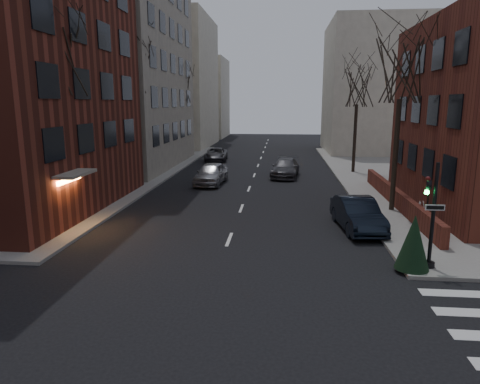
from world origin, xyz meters
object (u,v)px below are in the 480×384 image
(car_lane_silver, at_px, (211,173))
(parked_sedan, at_px, (357,214))
(tree_left_b, at_px, (137,67))
(tree_right_a, at_px, (402,69))
(streetlamp_near, at_px, (129,132))
(tree_left_c, at_px, (180,86))
(car_lane_gray, at_px, (285,168))
(tree_right_b, at_px, (358,87))
(car_lane_far, at_px, (216,154))
(tree_left_a, at_px, (56,57))
(streetlamp_far, at_px, (190,120))
(traffic_signal, at_px, (431,222))
(evergreen_shrub, at_px, (413,242))
(sandwich_board, at_px, (421,209))

(car_lane_silver, bearing_deg, parked_sedan, -46.24)
(car_lane_silver, bearing_deg, tree_left_b, 179.94)
(tree_right_a, bearing_deg, car_lane_silver, 147.56)
(streetlamp_near, bearing_deg, tree_left_b, 98.53)
(tree_left_c, bearing_deg, tree_left_b, -90.00)
(parked_sedan, relative_size, car_lane_gray, 0.92)
(tree_right_b, xyz_separation_m, car_lane_far, (-13.60, 7.23, -6.89))
(tree_left_b, distance_m, car_lane_gray, 14.52)
(tree_left_a, height_order, streetlamp_far, tree_left_a)
(parked_sedan, xyz_separation_m, car_lane_silver, (-9.28, 11.32, 0.04))
(tree_left_b, relative_size, tree_right_b, 1.18)
(traffic_signal, bearing_deg, car_lane_far, 112.84)
(tree_left_a, height_order, tree_left_c, tree_left_a)
(tree_left_c, distance_m, tree_right_a, 28.17)
(streetlamp_far, bearing_deg, evergreen_shrub, -65.01)
(tree_left_c, bearing_deg, car_lane_gray, -42.46)
(tree_left_a, bearing_deg, tree_left_b, 90.00)
(tree_right_b, distance_m, streetlamp_far, 20.01)
(traffic_signal, xyz_separation_m, sandwich_board, (2.06, 7.52, -1.33))
(parked_sedan, bearing_deg, evergreen_shrub, -85.52)
(car_lane_gray, xyz_separation_m, sandwich_board, (7.30, -12.97, -0.19))
(traffic_signal, distance_m, tree_right_b, 23.71)
(car_lane_far, height_order, sandwich_board, car_lane_far)
(evergreen_shrub, bearing_deg, tree_left_a, 161.94)
(tree_right_a, bearing_deg, tree_left_b, 155.56)
(tree_left_a, bearing_deg, car_lane_silver, 63.67)
(tree_right_a, distance_m, car_lane_gray, 14.89)
(traffic_signal, xyz_separation_m, tree_right_a, (0.86, 9.01, 6.12))
(tree_left_b, xyz_separation_m, tree_right_a, (17.60, -8.00, -0.88))
(streetlamp_far, distance_m, parked_sedan, 31.47)
(streetlamp_far, relative_size, sandwich_board, 7.38)
(tree_right_a, bearing_deg, tree_left_a, -167.20)
(traffic_signal, height_order, tree_right_b, tree_right_b)
(evergreen_shrub, bearing_deg, tree_right_b, 86.31)
(car_lane_gray, relative_size, car_lane_far, 1.06)
(car_lane_far, distance_m, evergreen_shrub, 32.79)
(evergreen_shrub, bearing_deg, car_lane_far, 111.65)
(parked_sedan, distance_m, sandwich_board, 4.43)
(streetlamp_far, bearing_deg, tree_right_b, -30.47)
(streetlamp_far, height_order, car_lane_far, streetlamp_far)
(tree_left_b, xyz_separation_m, tree_left_c, (0.00, 14.00, -0.88))
(tree_right_b, height_order, evergreen_shrub, tree_right_b)
(streetlamp_near, bearing_deg, tree_left_a, -94.29)
(tree_left_a, height_order, car_lane_gray, tree_left_a)
(streetlamp_near, bearing_deg, car_lane_far, 78.83)
(tree_left_b, bearing_deg, parked_sedan, -38.11)
(sandwich_board, bearing_deg, streetlamp_far, 136.51)
(tree_left_b, relative_size, car_lane_gray, 2.04)
(traffic_signal, bearing_deg, tree_left_c, 118.36)
(tree_left_b, bearing_deg, evergreen_shrub, -46.98)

